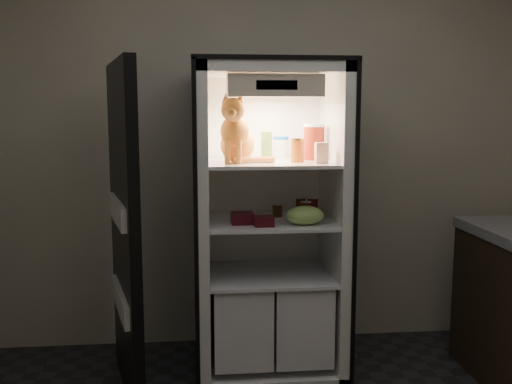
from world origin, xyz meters
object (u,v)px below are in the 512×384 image
(refrigerator, at_px, (268,241))
(mayo_tub, at_px, (281,148))
(tabby_cat, at_px, (236,136))
(grape_bag, at_px, (305,215))
(pepper_jar, at_px, (314,142))
(berry_box_left, at_px, (242,218))
(salsa_jar, at_px, (297,150))
(cream_carton, at_px, (321,153))
(soda_can_b, at_px, (312,207))
(soda_can_c, at_px, (306,211))
(berry_box_right, at_px, (264,221))
(soda_can_a, at_px, (301,206))
(condiment_jar, at_px, (277,210))
(parmesan_shaker, at_px, (267,146))

(refrigerator, xyz_separation_m, mayo_tub, (0.09, 0.12, 0.57))
(tabby_cat, bearing_deg, grape_bag, -5.16)
(tabby_cat, xyz_separation_m, pepper_jar, (0.48, 0.13, -0.04))
(berry_box_left, bearing_deg, salsa_jar, 6.71)
(cream_carton, bearing_deg, soda_can_b, 90.40)
(soda_can_c, bearing_deg, salsa_jar, -179.56)
(cream_carton, bearing_deg, soda_can_c, 126.28)
(tabby_cat, relative_size, cream_carton, 3.42)
(refrigerator, height_order, mayo_tub, refrigerator)
(salsa_jar, bearing_deg, mayo_tub, 103.53)
(salsa_jar, height_order, berry_box_right, salsa_jar)
(cream_carton, relative_size, soda_can_c, 1.00)
(soda_can_a, height_order, berry_box_right, soda_can_a)
(cream_carton, bearing_deg, mayo_tub, 117.97)
(condiment_jar, xyz_separation_m, berry_box_right, (-0.11, -0.27, -0.02))
(salsa_jar, xyz_separation_m, pepper_jar, (0.13, 0.14, 0.04))
(soda_can_c, bearing_deg, berry_box_right, -155.73)
(soda_can_c, bearing_deg, tabby_cat, 178.16)
(refrigerator, distance_m, cream_carton, 0.66)
(grape_bag, bearing_deg, parmesan_shaker, 130.13)
(cream_carton, bearing_deg, salsa_jar, 142.86)
(tabby_cat, bearing_deg, refrigerator, 42.86)
(tabby_cat, height_order, soda_can_b, tabby_cat)
(pepper_jar, distance_m, condiment_jar, 0.47)
(mayo_tub, height_order, pepper_jar, pepper_jar)
(refrigerator, height_order, pepper_jar, refrigerator)
(salsa_jar, relative_size, grape_bag, 0.64)
(pepper_jar, xyz_separation_m, soda_can_c, (-0.07, -0.14, -0.40))
(soda_can_a, xyz_separation_m, soda_can_b, (0.06, -0.06, 0.00))
(mayo_tub, relative_size, salsa_jar, 0.99)
(mayo_tub, xyz_separation_m, condiment_jar, (-0.03, -0.10, -0.38))
(mayo_tub, xyz_separation_m, soda_can_b, (0.18, -0.12, -0.36))
(tabby_cat, height_order, berry_box_right, tabby_cat)
(mayo_tub, height_order, berry_box_left, mayo_tub)
(grape_bag, bearing_deg, refrigerator, 127.36)
(soda_can_c, bearing_deg, mayo_tub, 114.51)
(tabby_cat, distance_m, mayo_tub, 0.39)
(tabby_cat, xyz_separation_m, berry_box_left, (0.03, -0.05, -0.47))
(berry_box_left, xyz_separation_m, berry_box_right, (0.12, -0.08, -0.00))
(parmesan_shaker, xyz_separation_m, berry_box_right, (-0.04, -0.24, -0.41))
(soda_can_c, xyz_separation_m, berry_box_left, (-0.38, -0.04, -0.03))
(tabby_cat, height_order, pepper_jar, tabby_cat)
(pepper_jar, distance_m, grape_bag, 0.49)
(salsa_jar, relative_size, pepper_jar, 0.64)
(condiment_jar, xyz_separation_m, grape_bag, (0.12, -0.26, 0.01))
(tabby_cat, bearing_deg, parmesan_shaker, 42.77)
(soda_can_b, bearing_deg, soda_can_a, 135.91)
(salsa_jar, distance_m, condiment_jar, 0.42)
(salsa_jar, height_order, pepper_jar, pepper_jar)
(berry_box_left, bearing_deg, soda_can_b, 20.61)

